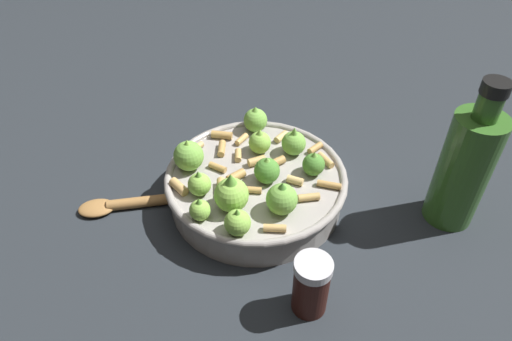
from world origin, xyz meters
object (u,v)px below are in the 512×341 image
cooking_pan (255,183)px  olive_oil_bottle (465,167)px  pepper_shaker (311,285)px  wooden_spoon (141,202)px

cooking_pan → olive_oil_bottle: olive_oil_bottle is taller
pepper_shaker → wooden_spoon: bearing=-51.6°
cooking_pan → olive_oil_bottle: size_ratio=1.19×
pepper_shaker → wooden_spoon: size_ratio=0.40×
pepper_shaker → olive_oil_bottle: bearing=-160.5°
pepper_shaker → olive_oil_bottle: olive_oil_bottle is taller
cooking_pan → wooden_spoon: bearing=-11.5°
cooking_pan → wooden_spoon: (0.16, -0.03, -0.03)m
pepper_shaker → olive_oil_bottle: (-0.24, -0.09, 0.05)m
wooden_spoon → olive_oil_bottle: bearing=162.0°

